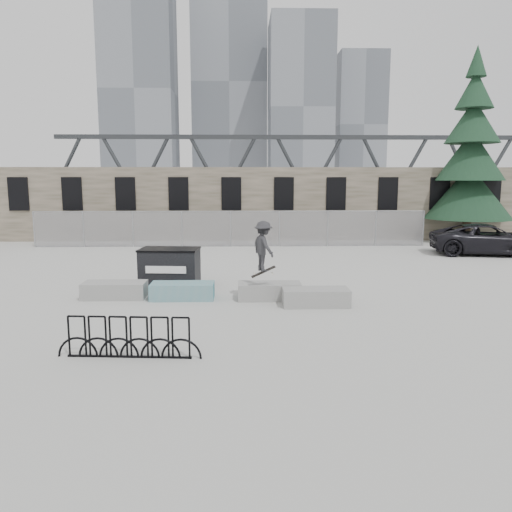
% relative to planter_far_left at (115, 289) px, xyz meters
% --- Properties ---
extents(ground, '(120.00, 120.00, 0.00)m').
position_rel_planter_far_left_xyz_m(ground, '(3.46, -0.23, -0.28)').
color(ground, '#AFAFAA').
rests_on(ground, ground).
extents(stone_wall, '(36.00, 2.58, 4.50)m').
position_rel_planter_far_left_xyz_m(stone_wall, '(3.46, 16.01, 1.97)').
color(stone_wall, brown).
rests_on(stone_wall, ground).
extents(chainlink_fence, '(22.06, 0.06, 2.02)m').
position_rel_planter_far_left_xyz_m(chainlink_fence, '(3.46, 12.27, 0.75)').
color(chainlink_fence, gray).
rests_on(chainlink_fence, ground).
extents(planter_far_left, '(2.00, 0.90, 0.52)m').
position_rel_planter_far_left_xyz_m(planter_far_left, '(0.00, 0.00, 0.00)').
color(planter_far_left, '#979794').
rests_on(planter_far_left, ground).
extents(planter_center_left, '(2.00, 0.90, 0.52)m').
position_rel_planter_far_left_xyz_m(planter_center_left, '(2.20, -0.19, 0.00)').
color(planter_center_left, teal).
rests_on(planter_center_left, ground).
extents(planter_center_right, '(2.00, 0.90, 0.52)m').
position_rel_planter_far_left_xyz_m(planter_center_right, '(4.98, -0.28, 0.00)').
color(planter_center_right, '#979794').
rests_on(planter_center_right, ground).
extents(planter_offset, '(2.00, 0.90, 0.52)m').
position_rel_planter_far_left_xyz_m(planter_offset, '(6.33, -1.15, 0.00)').
color(planter_offset, '#979794').
rests_on(planter_offset, ground).
extents(dumpster, '(2.17, 1.43, 1.36)m').
position_rel_planter_far_left_xyz_m(dumpster, '(1.53, 1.77, 0.40)').
color(dumpster, black).
rests_on(dumpster, ground).
extents(bike_rack, '(3.14, 0.28, 0.90)m').
position_rel_planter_far_left_xyz_m(bike_rack, '(1.68, -5.48, 0.16)').
color(bike_rack, black).
rests_on(bike_rack, ground).
extents(spruce_tree, '(5.14, 5.14, 11.50)m').
position_rel_planter_far_left_xyz_m(spruce_tree, '(17.83, 14.24, 4.45)').
color(spruce_tree, '#38281E').
rests_on(spruce_tree, ground).
extents(skyline_towers, '(58.00, 28.00, 48.00)m').
position_rel_planter_far_left_xyz_m(skyline_towers, '(2.45, 93.59, 20.51)').
color(skyline_towers, slate).
rests_on(skyline_towers, ground).
extents(truss_bridge, '(70.00, 3.00, 9.80)m').
position_rel_planter_far_left_xyz_m(truss_bridge, '(13.46, 54.77, 3.85)').
color(truss_bridge, '#2D3033').
rests_on(truss_bridge, ground).
extents(suv, '(5.91, 3.51, 1.54)m').
position_rel_planter_far_left_xyz_m(suv, '(16.54, 8.89, 0.49)').
color(suv, black).
rests_on(suv, ground).
extents(skateboarder, '(0.96, 1.15, 1.75)m').
position_rel_planter_far_left_xyz_m(skateboarder, '(4.76, -0.68, 1.48)').
color(skateboarder, '#2D2C2F').
rests_on(skateboarder, ground).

